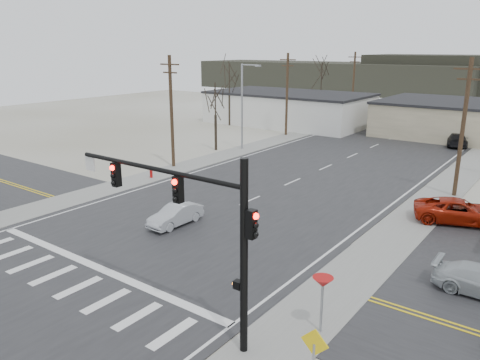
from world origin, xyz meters
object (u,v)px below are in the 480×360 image
object	(u,v)px
sedan_crossing	(176,215)
car_far_a	(457,139)
car_far_b	(422,115)
car_parked_red	(459,211)
traffic_signal_mast	(201,219)
fire_hydrant	(151,173)

from	to	relation	value
sedan_crossing	car_far_a	size ratio (longest dim) A/B	0.75
car_far_b	car_parked_red	xyz separation A→B (m)	(14.70, -43.32, -0.00)
traffic_signal_mast	car_far_b	size ratio (longest dim) A/B	2.09
car_parked_red	car_far_a	bearing A→B (deg)	-7.19
traffic_signal_mast	fire_hydrant	world-z (taller)	traffic_signal_mast
car_far_a	car_parked_red	size ratio (longest dim) A/B	0.95
car_far_b	car_parked_red	bearing A→B (deg)	-71.33
sedan_crossing	car_far_a	world-z (taller)	car_far_a
traffic_signal_mast	sedan_crossing	size ratio (longest dim) A/B	2.35
sedan_crossing	car_parked_red	distance (m)	17.68
sedan_crossing	traffic_signal_mast	bearing A→B (deg)	-39.28
car_far_b	car_far_a	bearing A→B (deg)	-63.69
fire_hydrant	traffic_signal_mast	bearing A→B (deg)	-38.13
traffic_signal_mast	car_parked_red	distance (m)	19.53
car_far_b	traffic_signal_mast	bearing A→B (deg)	-81.26
traffic_signal_mast	car_far_a	world-z (taller)	traffic_signal_mast
traffic_signal_mast	car_far_b	xyz separation A→B (m)	(-9.58, 61.75, -3.90)
traffic_signal_mast	sedan_crossing	bearing A→B (deg)	139.34
traffic_signal_mast	fire_hydrant	size ratio (longest dim) A/B	10.29
traffic_signal_mast	car_parked_red	world-z (taller)	traffic_signal_mast
fire_hydrant	sedan_crossing	xyz separation A→B (m)	(9.26, -6.61, 0.22)
traffic_signal_mast	car_far_a	bearing A→B (deg)	90.79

